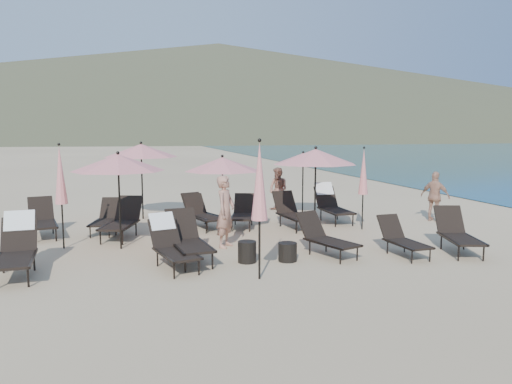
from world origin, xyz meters
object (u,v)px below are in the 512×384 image
object	(u,v)px
lounger_5	(457,233)
umbrella_closed_1	(364,172)
umbrella_open_1	(222,164)
umbrella_open_2	(316,157)
lounger_10	(292,212)
lounger_8	(202,212)
beachgoer_b	(278,189)
umbrella_open_4	(303,159)
umbrella_closed_2	(60,176)
lounger_4	(402,238)
lounger_1	(171,243)
umbrella_closed_0	(259,182)
lounger_9	(243,212)
umbrella_open_3	(141,151)
lounger_6	(42,219)
umbrella_open_0	(118,163)
beachgoer_c	(435,196)
lounger_0	(17,247)
lounger_7	(107,218)
lounger_12	(122,220)
lounger_11	(331,204)
lounger_13	(202,213)
lounger_2	(188,239)
beachgoer_a	(225,211)
side_table_0	(247,252)

from	to	relation	value
lounger_5	umbrella_closed_1	bearing A→B (deg)	122.95
umbrella_open_1	umbrella_closed_1	bearing A→B (deg)	-3.13
umbrella_open_2	lounger_10	bearing A→B (deg)	103.14
lounger_8	beachgoer_b	size ratio (longest dim) A/B	1.15
umbrella_open_4	umbrella_closed_2	xyz separation A→B (m)	(-7.20, -2.50, -0.14)
lounger_4	umbrella_closed_2	size ratio (longest dim) A/B	0.59
lounger_1	umbrella_closed_0	world-z (taller)	umbrella_closed_0
umbrella_closed_0	lounger_9	bearing A→B (deg)	79.20
lounger_4	umbrella_open_3	size ratio (longest dim) A/B	0.61
lounger_4	umbrella_open_2	bearing A→B (deg)	108.81
lounger_6	umbrella_open_1	world-z (taller)	umbrella_open_1
lounger_1	umbrella_open_0	xyz separation A→B (m)	(-1.01, 1.92, 1.59)
beachgoer_b	beachgoer_c	world-z (taller)	beachgoer_c
lounger_0	lounger_7	world-z (taller)	lounger_0
lounger_0	umbrella_closed_1	bearing A→B (deg)	10.92
lounger_6	lounger_12	size ratio (longest dim) A/B	0.95
lounger_11	umbrella_closed_0	size ratio (longest dim) A/B	0.69
lounger_5	lounger_13	world-z (taller)	lounger_5
lounger_2	umbrella_closed_1	bearing A→B (deg)	14.96
lounger_6	beachgoer_a	distance (m)	5.22
lounger_9	umbrella_open_1	size ratio (longest dim) A/B	0.77
lounger_6	umbrella_closed_0	distance (m)	7.18
lounger_6	umbrella_open_1	xyz separation A→B (m)	(4.72, -1.31, 1.49)
lounger_10	side_table_0	bearing A→B (deg)	-129.64
lounger_13	beachgoer_a	distance (m)	2.54
lounger_1	umbrella_open_3	distance (m)	6.18
lounger_5	umbrella_open_4	world-z (taller)	umbrella_open_4
umbrella_open_0	umbrella_closed_0	world-z (taller)	umbrella_closed_0
lounger_9	lounger_8	bearing A→B (deg)	-177.97
umbrella_open_4	beachgoer_c	xyz separation A→B (m)	(3.76, -1.82, -1.14)
lounger_2	umbrella_closed_0	size ratio (longest dim) A/B	0.70
lounger_9	side_table_0	distance (m)	4.03
lounger_7	lounger_10	size ratio (longest dim) A/B	0.93
lounger_2	beachgoer_c	xyz separation A→B (m)	(8.19, 2.65, 0.29)
lounger_12	lounger_4	bearing A→B (deg)	-11.26
lounger_6	lounger_13	xyz separation A→B (m)	(4.37, -0.06, -0.03)
lounger_7	umbrella_open_0	distance (m)	2.71
lounger_0	side_table_0	world-z (taller)	lounger_0
lounger_9	lounger_12	bearing A→B (deg)	-151.60
lounger_12	umbrella_open_4	world-z (taller)	umbrella_open_4
umbrella_open_3	umbrella_open_4	bearing A→B (deg)	-12.07
umbrella_open_0	beachgoer_c	size ratio (longest dim) A/B	1.51
umbrella_closed_2	lounger_9	bearing A→B (deg)	16.57
lounger_11	lounger_10	bearing A→B (deg)	-156.07
umbrella_open_2	umbrella_open_4	xyz separation A→B (m)	(0.68, 2.68, -0.23)
umbrella_open_1	lounger_13	bearing A→B (deg)	105.50
umbrella_closed_2	side_table_0	size ratio (longest dim) A/B	5.48
lounger_2	beachgoer_c	world-z (taller)	beachgoer_c
lounger_5	lounger_11	xyz separation A→B (m)	(-1.19, 4.51, 0.09)
lounger_2	beachgoer_b	size ratio (longest dim) A/B	1.24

